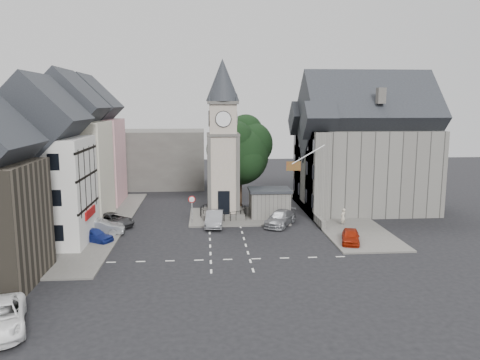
{
  "coord_description": "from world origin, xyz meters",
  "views": [
    {
      "loc": [
        -1.82,
        -39.83,
        11.8
      ],
      "look_at": [
        1.53,
        5.0,
        4.45
      ],
      "focal_mm": 35.0,
      "sensor_mm": 36.0,
      "label": 1
    }
  ],
  "objects": [
    {
      "name": "road_markings",
      "position": [
        0.0,
        -5.5,
        0.01
      ],
      "size": [
        20.0,
        8.0,
        0.01
      ],
      "primitive_type": "cube",
      "color": "silver",
      "rests_on": "ground"
    },
    {
      "name": "pavement_west",
      "position": [
        -12.5,
        6.0,
        0.07
      ],
      "size": [
        6.0,
        30.0,
        0.14
      ],
      "primitive_type": "cube",
      "color": "#595651",
      "rests_on": "ground"
    },
    {
      "name": "terrace_tudor",
      "position": [
        -15.5,
        0.0,
        6.19
      ],
      "size": [
        8.1,
        7.6,
        12.0
      ],
      "color": "silver",
      "rests_on": "ground"
    },
    {
      "name": "car_west_grey",
      "position": [
        -10.84,
        5.2,
        0.64
      ],
      "size": [
        4.92,
        4.47,
        1.27
      ],
      "primitive_type": "imported",
      "rotation": [
        0.0,
        0.0,
        0.91
      ],
      "color": "#2F3032",
      "rests_on": "ground"
    },
    {
      "name": "terrace_pink",
      "position": [
        -15.5,
        16.0,
        6.58
      ],
      "size": [
        8.1,
        7.6,
        12.8
      ],
      "color": "pink",
      "rests_on": "ground"
    },
    {
      "name": "east_boundary_wall",
      "position": [
        9.2,
        10.0,
        0.45
      ],
      "size": [
        0.4,
        16.0,
        0.9
      ],
      "primitive_type": "cube",
      "color": "slate",
      "rests_on": "ground"
    },
    {
      "name": "town_tree",
      "position": [
        2.0,
        13.0,
        6.97
      ],
      "size": [
        7.2,
        7.2,
        10.8
      ],
      "color": "black",
      "rests_on": "ground"
    },
    {
      "name": "flagpole",
      "position": [
        8.0,
        4.0,
        7.0
      ],
      "size": [
        3.68,
        0.1,
        2.74
      ],
      "color": "white",
      "rests_on": "ground"
    },
    {
      "name": "pedestrian",
      "position": [
        11.5,
        3.62,
        0.88
      ],
      "size": [
        0.76,
        0.74,
        1.75
      ],
      "primitive_type": "imported",
      "rotation": [
        0.0,
        0.0,
        3.87
      ],
      "color": "beige",
      "rests_on": "ground"
    },
    {
      "name": "stone_shelter",
      "position": [
        4.8,
        7.5,
        1.55
      ],
      "size": [
        4.3,
        3.3,
        3.08
      ],
      "color": "slate",
      "rests_on": "ground"
    },
    {
      "name": "car_island_silver",
      "position": [
        -1.0,
        4.5,
        0.76
      ],
      "size": [
        1.97,
        4.75,
        1.53
      ],
      "primitive_type": "imported",
      "rotation": [
        0.0,
        0.0,
        -0.08
      ],
      "color": "gray",
      "rests_on": "ground"
    },
    {
      "name": "car_island_east",
      "position": [
        5.45,
        4.3,
        0.72
      ],
      "size": [
        4.15,
        5.3,
        1.44
      ],
      "primitive_type": "imported",
      "rotation": [
        0.0,
        0.0,
        -0.5
      ],
      "color": "gray",
      "rests_on": "ground"
    },
    {
      "name": "east_building",
      "position": [
        15.59,
        11.0,
        6.26
      ],
      "size": [
        14.4,
        11.4,
        12.6
      ],
      "color": "slate",
      "rests_on": "ground"
    },
    {
      "name": "car_east_red",
      "position": [
        10.47,
        -2.11,
        0.62
      ],
      "size": [
        2.45,
        3.92,
        1.25
      ],
      "primitive_type": "imported",
      "rotation": [
        0.0,
        0.0,
        -0.29
      ],
      "color": "#A01E08",
      "rests_on": "ground"
    },
    {
      "name": "ground",
      "position": [
        0.0,
        0.0,
        0.0
      ],
      "size": [
        120.0,
        120.0,
        0.0
      ],
      "primitive_type": "plane",
      "color": "black",
      "rests_on": "ground"
    },
    {
      "name": "clock_tower",
      "position": [
        0.0,
        7.99,
        8.12
      ],
      "size": [
        4.86,
        4.86,
        16.25
      ],
      "color": "#4C4944",
      "rests_on": "ground"
    },
    {
      "name": "car_west_blue",
      "position": [
        -11.5,
        -0.02,
        0.62
      ],
      "size": [
        3.86,
        3.08,
        1.23
      ],
      "primitive_type": "imported",
      "rotation": [
        0.0,
        0.0,
        1.04
      ],
      "color": "navy",
      "rests_on": "ground"
    },
    {
      "name": "car_west_silver",
      "position": [
        -11.5,
        2.11,
        0.73
      ],
      "size": [
        4.51,
        1.84,
        1.46
      ],
      "primitive_type": "imported",
      "rotation": [
        0.0,
        0.0,
        1.64
      ],
      "color": "#989C9F",
      "rests_on": "ground"
    },
    {
      "name": "warning_sign_post",
      "position": [
        -3.2,
        5.43,
        2.03
      ],
      "size": [
        0.7,
        0.19,
        2.85
      ],
      "color": "black",
      "rests_on": "ground"
    },
    {
      "name": "central_island",
      "position": [
        1.5,
        8.0,
        0.08
      ],
      "size": [
        10.0,
        8.0,
        0.16
      ],
      "primitive_type": "cube",
      "color": "#595651",
      "rests_on": "ground"
    },
    {
      "name": "backdrop_west",
      "position": [
        -12.0,
        28.0,
        4.0
      ],
      "size": [
        20.0,
        10.0,
        8.0
      ],
      "primitive_type": "cube",
      "color": "#4C4944",
      "rests_on": "ground"
    },
    {
      "name": "pavement_east",
      "position": [
        12.0,
        8.0,
        0.07
      ],
      "size": [
        6.0,
        26.0,
        0.14
      ],
      "primitive_type": "cube",
      "color": "#595651",
      "rests_on": "ground"
    },
    {
      "name": "terrace_cream",
      "position": [
        -15.5,
        8.0,
        6.58
      ],
      "size": [
        8.1,
        7.6,
        12.8
      ],
      "color": "beige",
      "rests_on": "ground"
    }
  ]
}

